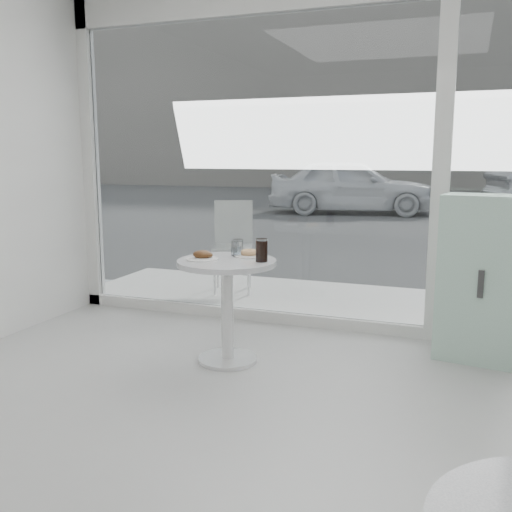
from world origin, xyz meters
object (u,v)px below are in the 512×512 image
at_px(mint_cabinet, 480,278).
at_px(plate_donut, 249,254).
at_px(patio_chair, 233,240).
at_px(water_tumbler_b, 238,249).
at_px(car_white, 351,186).
at_px(plate_fritter, 203,256).
at_px(main_table, 227,289).
at_px(cola_glass, 262,251).
at_px(water_tumbler_a, 236,249).

distance_m(mint_cabinet, plate_donut, 1.72).
relative_size(patio_chair, water_tumbler_b, 7.65).
height_order(car_white, plate_fritter, car_white).
bearing_deg(main_table, cola_glass, 5.23).
distance_m(patio_chair, plate_donut, 1.99).
xyz_separation_m(patio_chair, cola_glass, (1.03, -1.94, 0.24)).
relative_size(car_white, water_tumbler_a, 39.41).
relative_size(water_tumbler_a, water_tumbler_b, 0.84).
bearing_deg(plate_fritter, mint_cabinet, 22.16).
distance_m(patio_chair, cola_glass, 2.20).
bearing_deg(mint_cabinet, water_tumbler_a, -154.65).
bearing_deg(patio_chair, car_white, 74.35).
xyz_separation_m(main_table, plate_fritter, (-0.16, -0.06, 0.25)).
distance_m(car_white, plate_fritter, 11.41).
bearing_deg(cola_glass, plate_fritter, -168.51).
relative_size(main_table, water_tumbler_a, 7.14).
relative_size(mint_cabinet, cola_glass, 7.53).
height_order(patio_chair, water_tumbler_a, patio_chair).
distance_m(water_tumbler_b, cola_glass, 0.29).
xyz_separation_m(plate_donut, water_tumbler_b, (-0.09, -0.00, 0.04)).
xyz_separation_m(main_table, mint_cabinet, (1.73, 0.71, 0.07)).
distance_m(main_table, cola_glass, 0.40).
bearing_deg(plate_fritter, water_tumbler_b, 52.79).
xyz_separation_m(plate_fritter, water_tumbler_a, (0.15, 0.26, 0.02)).
distance_m(main_table, car_white, 11.37).
relative_size(patio_chair, water_tumbler_a, 9.06).
bearing_deg(plate_fritter, plate_donut, 41.68).
distance_m(water_tumbler_a, cola_glass, 0.32).
height_order(main_table, plate_donut, plate_donut).
bearing_deg(water_tumbler_a, patio_chair, 113.19).
bearing_deg(car_white, plate_fritter, 175.68).
bearing_deg(water_tumbler_a, main_table, -86.41).
relative_size(car_white, plate_donut, 19.63).
bearing_deg(plate_donut, car_white, 97.12).
distance_m(car_white, plate_donut, 11.21).
relative_size(main_table, mint_cabinet, 0.62).
bearing_deg(plate_donut, water_tumbler_b, -178.59).
height_order(mint_cabinet, water_tumbler_a, mint_cabinet).
xyz_separation_m(mint_cabinet, plate_fritter, (-1.89, -0.77, 0.18)).
bearing_deg(plate_donut, main_table, -120.94).
bearing_deg(plate_donut, patio_chair, 116.05).
xyz_separation_m(patio_chair, water_tumbler_b, (0.78, -1.79, 0.22)).
relative_size(mint_cabinet, plate_donut, 5.71).
bearing_deg(water_tumbler_b, main_table, -95.66).
bearing_deg(water_tumbler_a, water_tumbler_b, -39.39).
height_order(plate_fritter, water_tumbler_b, water_tumbler_b).
bearing_deg(patio_chair, water_tumbler_a, -85.63).
distance_m(water_tumbler_a, water_tumbler_b, 0.04).
height_order(plate_fritter, cola_glass, cola_glass).
bearing_deg(mint_cabinet, patio_chair, 162.43).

